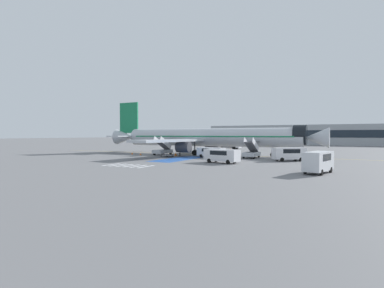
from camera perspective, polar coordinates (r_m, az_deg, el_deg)
The scene contains 26 objects.
ground_plane at distance 63.08m, azimuth 5.08°, elevation -2.05°, with size 600.00×600.00×0.00m, color slate.
apron_leadline_yellow at distance 62.91m, azimuth 3.16°, elevation -2.05°, with size 0.20×81.89×0.01m, color gold.
apron_stand_patch_blue at distance 52.11m, azimuth -2.43°, elevation -2.86°, with size 4.52×13.70×0.01m, color #2856A8.
apron_walkway_bar_0 at distance 43.89m, azimuth -15.07°, elevation -3.80°, with size 0.44×3.60×0.01m, color silver.
apron_walkway_bar_1 at distance 43.09m, azimuth -13.90°, elevation -3.89°, with size 0.44×3.60×0.01m, color silver.
apron_walkway_bar_2 at distance 42.31m, azimuth -12.68°, elevation -3.99°, with size 0.44×3.60×0.01m, color silver.
apron_walkway_bar_3 at distance 41.54m, azimuth -11.42°, elevation -4.08°, with size 0.44×3.60×0.01m, color silver.
apron_walkway_bar_4 at distance 40.80m, azimuth -10.11°, elevation -4.18°, with size 0.44×3.60×0.01m, color silver.
apron_walkway_bar_5 at distance 40.08m, azimuth -8.75°, elevation -4.28°, with size 0.44×3.60×0.01m, color silver.
airliner at distance 63.07m, azimuth 2.56°, elevation 1.29°, with size 47.71×37.07×11.90m.
boarding_stairs_forward at distance 55.18m, azimuth 11.25°, elevation -1.63°, with size 2.28×5.26×3.81m.
boarding_stairs_aft at distance 62.96m, azimuth -5.60°, elevation -1.17°, with size 2.28×5.26×3.94m.
fuel_tanker at distance 88.45m, azimuth 5.89°, elevation 0.13°, with size 10.71×2.82×3.30m.
service_van_0 at distance 44.81m, azimuth 5.69°, elevation -2.06°, with size 5.61×2.93×2.03m.
service_van_1 at distance 50.45m, azimuth 17.98°, elevation -1.64°, with size 5.33×4.58×2.14m.
service_van_2 at distance 54.68m, azimuth 3.66°, elevation -1.45°, with size 5.41×2.69×1.86m.
service_van_3 at distance 35.49m, azimuth 22.92°, elevation -2.92°, with size 2.93×5.19×2.38m.
baggage_cart at distance 57.81m, azimuth -4.76°, elevation -2.15°, with size 2.99×2.46×0.87m.
ground_crew_0 at distance 58.39m, azimuth 5.45°, elevation -1.37°, with size 0.46×0.48×1.75m.
ground_crew_1 at distance 58.95m, azimuth 1.16°, elevation -1.43°, with size 0.37×0.48×1.60m.
ground_crew_2 at distance 59.91m, azimuth -2.32°, elevation -1.21°, with size 0.47×0.46×1.86m.
ground_crew_3 at distance 57.39m, azimuth 7.37°, elevation -1.49°, with size 0.40×0.49×1.66m.
traffic_cone_0 at distance 65.41m, azimuth -11.33°, elevation -1.73°, with size 0.44×0.44×0.49m.
traffic_cone_1 at distance 62.75m, azimuth -9.76°, elevation -1.86°, with size 0.45×0.45×0.50m.
traffic_cone_2 at distance 60.27m, azimuth -3.13°, elevation -1.90°, with size 0.62×0.62×0.69m.
terminal_building at distance 134.38m, azimuth 21.78°, elevation 1.63°, with size 86.51×12.10×8.22m.
Camera 1 is at (24.25, -58.08, 4.25)m, focal length 28.00 mm.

